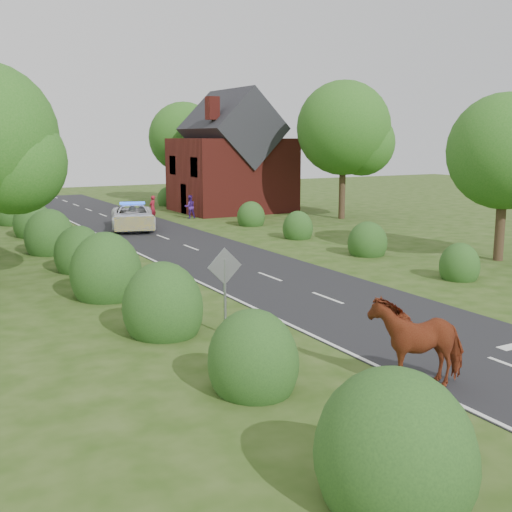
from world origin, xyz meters
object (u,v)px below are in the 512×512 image
pedestrian_purple (190,207)px  pedestrian_red (153,207)px  cow (417,346)px  road_sign (225,278)px  police_van (133,217)px

pedestrian_purple → pedestrian_red: bearing=-16.8°
cow → pedestrian_red: size_ratio=1.48×
pedestrian_red → pedestrian_purple: size_ratio=1.00×
road_sign → pedestrian_red: road_sign is taller
cow → pedestrian_red: bearing=-171.4°
road_sign → pedestrian_red: size_ratio=1.57×
pedestrian_red → cow: bearing=44.2°
road_sign → pedestrian_purple: road_sign is taller
pedestrian_red → pedestrian_purple: 2.57m
cow → pedestrian_red: (5.18, 31.57, -0.04)m
road_sign → pedestrian_red: bearing=74.2°
cow → pedestrian_purple: (7.56, 30.62, -0.04)m
cow → police_van: bearing=-167.1°
pedestrian_purple → road_sign: bearing=73.8°
cow → pedestrian_red: cow is taller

